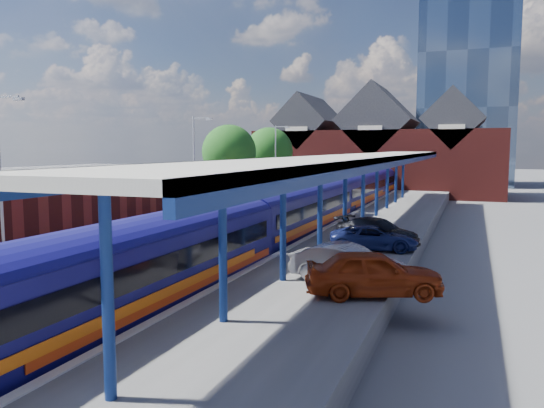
{
  "coord_description": "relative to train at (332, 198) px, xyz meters",
  "views": [
    {
      "loc": [
        11.48,
        -10.14,
        5.9
      ],
      "look_at": [
        0.45,
        18.79,
        2.6
      ],
      "focal_mm": 35.0,
      "sensor_mm": 36.0,
      "label": 1
    }
  ],
  "objects": [
    {
      "name": "coping_right",
      "position": [
        1.66,
        -8.76,
        -1.1
      ],
      "size": [
        0.3,
        76.0,
        0.05
      ],
      "primitive_type": "cube",
      "color": "silver",
      "rests_on": "right_platform"
    },
    {
      "name": "parked_car_blue",
      "position": [
        5.61,
        -13.66,
        -0.54
      ],
      "size": [
        4.48,
        2.69,
        1.16
      ],
      "primitive_type": "imported",
      "rotation": [
        0.0,
        0.0,
        1.76
      ],
      "color": "navy",
      "rests_on": "right_platform"
    },
    {
      "name": "rails",
      "position": [
        -1.49,
        -8.76,
        -2.0
      ],
      "size": [
        4.51,
        76.0,
        0.14
      ],
      "color": "slate",
      "rests_on": "ground"
    },
    {
      "name": "tree_near",
      "position": [
        -11.84,
        7.15,
        3.23
      ],
      "size": [
        5.2,
        5.2,
        8.1
      ],
      "color": "#382314",
      "rests_on": "ground"
    },
    {
      "name": "parked_car_dark",
      "position": [
        5.5,
        -12.0,
        -0.47
      ],
      "size": [
        4.87,
        3.52,
        1.31
      ],
      "primitive_type": "imported",
      "rotation": [
        0.0,
        0.0,
        1.15
      ],
      "color": "black",
      "rests_on": "right_platform"
    },
    {
      "name": "left_platform",
      "position": [
        -6.99,
        -8.76,
        -1.62
      ],
      "size": [
        5.0,
        76.0,
        1.0
      ],
      "primitive_type": "cube",
      "color": "#565659",
      "rests_on": "ground"
    },
    {
      "name": "brick_wall",
      "position": [
        -9.59,
        -15.22,
        0.33
      ],
      "size": [
        0.35,
        50.0,
        3.86
      ],
      "color": "#5D1B18",
      "rests_on": "left_platform"
    },
    {
      "name": "platform_sign",
      "position": [
        -6.49,
        -4.76,
        0.57
      ],
      "size": [
        0.55,
        0.08,
        2.5
      ],
      "color": "#A5A8AA",
      "rests_on": "left_platform"
    },
    {
      "name": "coping_left",
      "position": [
        -4.64,
        -8.76,
        -1.1
      ],
      "size": [
        0.3,
        76.0,
        0.05
      ],
      "primitive_type": "cube",
      "color": "silver",
      "rests_on": "left_platform"
    },
    {
      "name": "parked_car_silver",
      "position": [
        5.77,
        -20.15,
        -0.44
      ],
      "size": [
        4.35,
        2.17,
        1.37
      ],
      "primitive_type": "imported",
      "rotation": [
        0.0,
        0.0,
        1.39
      ],
      "color": "#AAAAAE",
      "rests_on": "right_platform"
    },
    {
      "name": "ballast_bed",
      "position": [
        -1.49,
        -8.76,
        -2.09
      ],
      "size": [
        6.0,
        76.0,
        0.06
      ],
      "primitive_type": "cube",
      "color": "#473D33",
      "rests_on": "ground"
    },
    {
      "name": "lamp_post_d",
      "position": [
        -7.86,
        9.24,
        2.87
      ],
      "size": [
        1.48,
        0.18,
        7.0
      ],
      "color": "#A5A8AA",
      "rests_on": "left_platform"
    },
    {
      "name": "tree_far",
      "position": [
        -10.84,
        15.15,
        3.23
      ],
      "size": [
        5.2,
        5.2,
        8.1
      ],
      "color": "#382314",
      "rests_on": "ground"
    },
    {
      "name": "yellow_line",
      "position": [
        -5.24,
        -8.76,
        -1.12
      ],
      "size": [
        0.14,
        76.0,
        0.01
      ],
      "primitive_type": "cube",
      "color": "yellow",
      "rests_on": "left_platform"
    },
    {
      "name": "canopy",
      "position": [
        3.99,
        -6.81,
        3.13
      ],
      "size": [
        4.5,
        52.0,
        4.48
      ],
      "color": "navy",
      "rests_on": "right_platform"
    },
    {
      "name": "lamp_post_c",
      "position": [
        -7.86,
        -6.76,
        2.87
      ],
      "size": [
        1.48,
        0.18,
        7.0
      ],
      "color": "#A5A8AA",
      "rests_on": "left_platform"
    },
    {
      "name": "parked_car_red",
      "position": [
        7.01,
        -21.63,
        -0.35
      ],
      "size": [
        4.85,
        3.28,
        1.53
      ],
      "primitive_type": "imported",
      "rotation": [
        0.0,
        0.0,
        1.93
      ],
      "color": "#912A0C",
      "rests_on": "right_platform"
    },
    {
      "name": "glass_tower",
      "position": [
        8.51,
        51.24,
        18.08
      ],
      "size": [
        14.2,
        14.2,
        40.3
      ],
      "color": "#445774",
      "rests_on": "ground"
    },
    {
      "name": "train",
      "position": [
        0.0,
        0.0,
        0.0
      ],
      "size": [
        3.02,
        65.93,
        3.45
      ],
      "color": "#0F0C57",
      "rests_on": "ground"
    },
    {
      "name": "lamp_post_b",
      "position": [
        -7.86,
        -22.76,
        2.87
      ],
      "size": [
        1.48,
        0.18,
        7.0
      ],
      "color": "#A5A8AA",
      "rests_on": "left_platform"
    },
    {
      "name": "right_platform",
      "position": [
        4.51,
        -8.76,
        -1.62
      ],
      "size": [
        6.0,
        76.0,
        1.0
      ],
      "primitive_type": "cube",
      "color": "#565659",
      "rests_on": "ground"
    },
    {
      "name": "ground",
      "position": [
        -1.49,
        1.24,
        -2.12
      ],
      "size": [
        240.0,
        240.0,
        0.0
      ],
      "primitive_type": "plane",
      "color": "#5B5B5E",
      "rests_on": "ground"
    },
    {
      "name": "station_building",
      "position": [
        -1.49,
        29.24,
        3.33
      ],
      "size": [
        30.0,
        12.12,
        13.78
      ],
      "color": "#5D1B18",
      "rests_on": "ground"
    }
  ]
}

